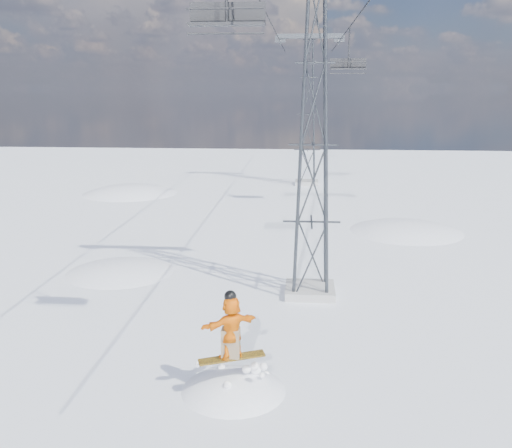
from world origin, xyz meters
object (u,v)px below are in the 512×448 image
at_px(lift_tower_far, 308,114).
at_px(snowboarder_jump, 234,448).
at_px(lift_chair_near, 227,16).
at_px(lift_tower_near, 313,146).

height_order(lift_tower_far, snowboarder_jump, lift_tower_far).
height_order(lift_tower_far, lift_chair_near, lift_tower_far).
distance_m(lift_tower_far, lift_chair_near, 31.25).
distance_m(lift_tower_far, snowboarder_jump, 32.93).
xyz_separation_m(lift_tower_near, lift_chair_near, (-2.20, -5.96, 3.59)).
height_order(lift_tower_near, lift_chair_near, lift_tower_near).
distance_m(snowboarder_jump, lift_chair_near, 10.76).
bearing_deg(lift_chair_near, snowboarder_jump, -79.45).
bearing_deg(snowboarder_jump, lift_tower_far, 86.45).
height_order(lift_tower_near, snowboarder_jump, lift_tower_near).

